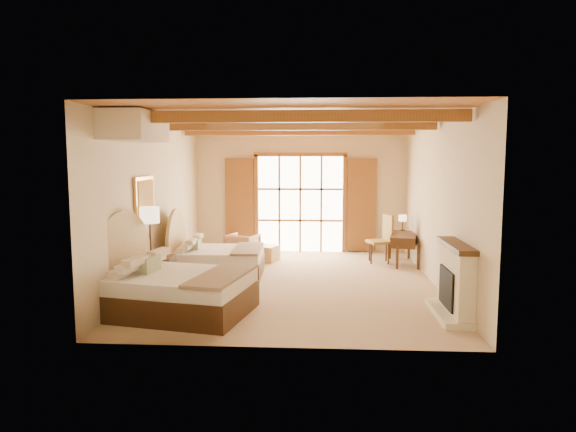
# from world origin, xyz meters

# --- Properties ---
(floor) EXTENTS (7.00, 7.00, 0.00)m
(floor) POSITION_xyz_m (0.00, 0.00, 0.00)
(floor) COLOR tan
(floor) RESTS_ON ground
(wall_back) EXTENTS (5.50, 0.00, 5.50)m
(wall_back) POSITION_xyz_m (0.00, 3.50, 1.60)
(wall_back) COLOR beige
(wall_back) RESTS_ON ground
(wall_left) EXTENTS (0.00, 7.00, 7.00)m
(wall_left) POSITION_xyz_m (-2.75, 0.00, 1.60)
(wall_left) COLOR beige
(wall_left) RESTS_ON ground
(wall_right) EXTENTS (0.00, 7.00, 7.00)m
(wall_right) POSITION_xyz_m (2.75, 0.00, 1.60)
(wall_right) COLOR beige
(wall_right) RESTS_ON ground
(ceiling) EXTENTS (7.00, 7.00, 0.00)m
(ceiling) POSITION_xyz_m (0.00, 0.00, 3.20)
(ceiling) COLOR #B86E3B
(ceiling) RESTS_ON ground
(ceiling_beams) EXTENTS (5.39, 4.60, 0.18)m
(ceiling_beams) POSITION_xyz_m (0.00, 0.00, 3.08)
(ceiling_beams) COLOR olive
(ceiling_beams) RESTS_ON ceiling
(french_doors) EXTENTS (3.95, 0.08, 2.60)m
(french_doors) POSITION_xyz_m (0.00, 3.44, 1.25)
(french_doors) COLOR white
(french_doors) RESTS_ON ground
(fireplace) EXTENTS (0.46, 1.40, 1.16)m
(fireplace) POSITION_xyz_m (2.60, -2.00, 0.51)
(fireplace) COLOR #F1E7C1
(fireplace) RESTS_ON ground
(painting) EXTENTS (0.06, 0.95, 0.75)m
(painting) POSITION_xyz_m (-2.70, -0.75, 1.75)
(painting) COLOR #C18440
(painting) RESTS_ON wall_left
(canopy_valance) EXTENTS (0.70, 1.40, 0.45)m
(canopy_valance) POSITION_xyz_m (-2.40, -2.00, 2.95)
(canopy_valance) COLOR beige
(canopy_valance) RESTS_ON ceiling
(bed_near) EXTENTS (2.44, 2.01, 1.41)m
(bed_near) POSITION_xyz_m (-1.87, -2.12, 0.43)
(bed_near) COLOR #402716
(bed_near) RESTS_ON floor
(bed_far) EXTENTS (1.90, 1.47, 1.23)m
(bed_far) POSITION_xyz_m (-1.77, 0.56, 0.37)
(bed_far) COLOR #402716
(bed_far) RESTS_ON floor
(nightstand) EXTENTS (0.56, 0.56, 0.63)m
(nightstand) POSITION_xyz_m (-2.50, -0.68, 0.32)
(nightstand) COLOR #402716
(nightstand) RESTS_ON floor
(floor_lamp) EXTENTS (0.34, 0.34, 1.60)m
(floor_lamp) POSITION_xyz_m (-2.50, -1.12, 1.36)
(floor_lamp) COLOR #392A19
(floor_lamp) RESTS_ON floor
(armchair) EXTENTS (0.87, 0.88, 0.64)m
(armchair) POSITION_xyz_m (-1.35, 2.21, 0.32)
(armchair) COLOR #B27B5A
(armchair) RESTS_ON floor
(ottoman) EXTENTS (0.65, 0.65, 0.37)m
(ottoman) POSITION_xyz_m (-0.76, 2.12, 0.19)
(ottoman) COLOR tan
(ottoman) RESTS_ON floor
(desk) EXTENTS (0.80, 1.39, 0.70)m
(desk) POSITION_xyz_m (2.47, 2.01, 0.38)
(desk) COLOR #402716
(desk) RESTS_ON floor
(desk_chair) EXTENTS (0.64, 0.62, 1.13)m
(desk_chair) POSITION_xyz_m (1.94, 2.10, 0.35)
(desk_chair) COLOR #A48348
(desk_chair) RESTS_ON floor
(desk_lamp) EXTENTS (0.19, 0.19, 0.38)m
(desk_lamp) POSITION_xyz_m (2.53, 2.59, 0.99)
(desk_lamp) COLOR #392A19
(desk_lamp) RESTS_ON desk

